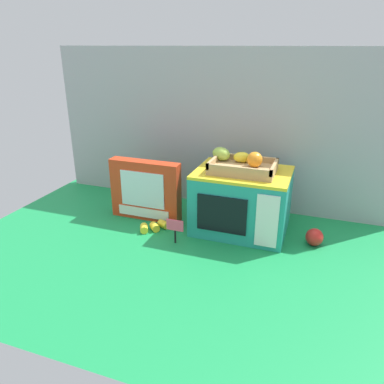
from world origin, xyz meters
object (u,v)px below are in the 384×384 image
at_px(toy_microwave, 242,201).
at_px(cookie_set_box, 145,190).
at_px(food_groups_crate, 241,164).
at_px(loose_toy_banana, 154,226).
at_px(price_sign, 175,228).
at_px(loose_toy_apple, 314,237).

height_order(toy_microwave, cookie_set_box, cookie_set_box).
height_order(food_groups_crate, loose_toy_banana, food_groups_crate).
xyz_separation_m(toy_microwave, loose_toy_banana, (-0.34, -0.13, -0.11)).
xyz_separation_m(cookie_set_box, price_sign, (0.21, -0.17, -0.07)).
xyz_separation_m(toy_microwave, loose_toy_apple, (0.30, -0.03, -0.10)).
xyz_separation_m(food_groups_crate, loose_toy_apple, (0.31, -0.04, -0.25)).
xyz_separation_m(toy_microwave, food_groups_crate, (-0.01, 0.00, 0.16)).
relative_size(loose_toy_banana, loose_toy_apple, 1.67).
distance_m(cookie_set_box, loose_toy_banana, 0.17).
bearing_deg(food_groups_crate, price_sign, -134.64).
xyz_separation_m(food_groups_crate, price_sign, (-0.20, -0.21, -0.22)).
relative_size(cookie_set_box, loose_toy_banana, 2.80).
xyz_separation_m(toy_microwave, price_sign, (-0.21, -0.20, -0.06)).
bearing_deg(loose_toy_banana, food_groups_crate, 22.44).
height_order(toy_microwave, loose_toy_banana, toy_microwave).
height_order(toy_microwave, price_sign, toy_microwave).
relative_size(toy_microwave, cookie_set_box, 1.18).
bearing_deg(loose_toy_apple, cookie_set_box, 179.89).
bearing_deg(price_sign, toy_microwave, 43.33).
height_order(food_groups_crate, cookie_set_box, food_groups_crate).
distance_m(cookie_set_box, loose_toy_apple, 0.73).
xyz_separation_m(cookie_set_box, loose_toy_banana, (0.08, -0.10, -0.12)).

